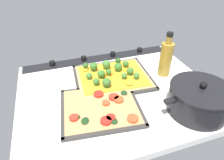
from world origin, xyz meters
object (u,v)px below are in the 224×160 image
Objects in this scene: baking_tray_front at (113,78)px; veggie_pizza_back at (102,107)px; baking_tray_back at (101,108)px; cooking_pot at (199,99)px; oil_bottle at (166,58)px; broccoli_pizza at (112,75)px.

veggie_pizza_back is (10.38, 18.21, 0.75)cm from baking_tray_front.
cooking_pot is (-33.85, 11.88, 4.78)cm from baking_tray_back.
veggie_pizza_back is 1.41× the size of oil_bottle.
cooking_pot is (-33.49, 11.44, 4.04)cm from veggie_pizza_back.
broccoli_pizza is 1.15× the size of cooking_pot.
baking_tray_front is 1.79cm from broccoli_pizza.
broccoli_pizza reaches higher than veggie_pizza_back.
cooking_pot is (-23.11, 29.66, 4.79)cm from baking_tray_front.
cooking_pot is at bearing 87.34° from oil_bottle.
cooking_pot is 25.96cm from oil_bottle.
baking_tray_front is 20.98cm from veggie_pizza_back.
cooking_pot reaches higher than baking_tray_back.
baking_tray_back is 36.19cm from cooking_pot.
oil_bottle is at bearing 170.77° from baking_tray_front.
oil_bottle is at bearing -92.66° from cooking_pot.
oil_bottle reaches higher than baking_tray_front.
veggie_pizza_back is at bearing 60.33° from baking_tray_front.
baking_tray_back is at bearing -19.34° from cooking_pot.
baking_tray_front is 20.77cm from baking_tray_back.
veggie_pizza_back reaches higher than baking_tray_front.
baking_tray_front is 1.24× the size of cooking_pot.
veggie_pizza_back is at bearing -18.87° from cooking_pot.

